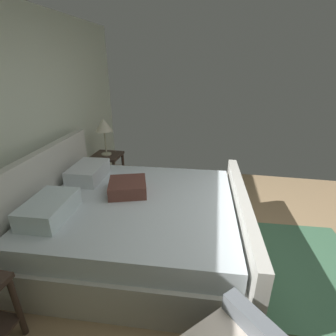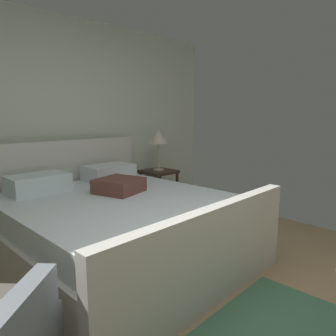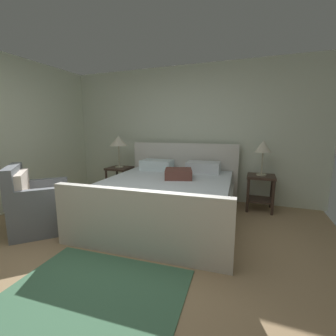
% 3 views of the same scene
% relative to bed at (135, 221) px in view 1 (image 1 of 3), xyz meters
% --- Properties ---
extents(ground_plane, '(4.90, 5.30, 0.02)m').
position_rel_bed_xyz_m(ground_plane, '(-0.11, -1.43, -0.35)').
color(ground_plane, tan).
extents(wall_back, '(5.02, 0.12, 2.55)m').
position_rel_bed_xyz_m(wall_back, '(-0.11, 1.28, 0.93)').
color(wall_back, silver).
rests_on(wall_back, ground).
extents(bed, '(2.14, 2.34, 1.09)m').
position_rel_bed_xyz_m(bed, '(0.00, 0.00, 0.00)').
color(bed, silver).
rests_on(bed, ground).
extents(nightstand_right, '(0.44, 0.44, 0.60)m').
position_rel_bed_xyz_m(nightstand_right, '(1.33, 0.89, 0.06)').
color(nightstand_right, '#3A2A22').
rests_on(nightstand_right, ground).
extents(table_lamp_right, '(0.26, 0.26, 0.58)m').
position_rel_bed_xyz_m(table_lamp_right, '(1.33, 0.89, 0.72)').
color(table_lamp_right, '#B7B293').
rests_on(table_lamp_right, nightstand_right).
extents(area_rug, '(1.56, 1.26, 0.01)m').
position_rel_bed_xyz_m(area_rug, '(0.00, -1.80, -0.34)').
color(area_rug, '#447353').
rests_on(area_rug, ground).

